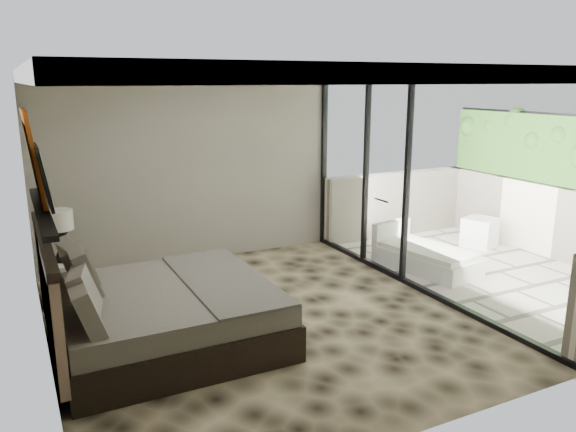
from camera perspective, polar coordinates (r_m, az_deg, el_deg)
name	(u,v)px	position (r m, az deg, el deg)	size (l,w,h in m)	color
floor	(261,320)	(6.58, -2.77, -10.48)	(5.00, 5.00, 0.00)	black
ceiling	(258,70)	(6.01, -3.09, 14.60)	(4.50, 5.00, 0.02)	silver
back_wall	(192,169)	(8.45, -9.75, 4.68)	(4.50, 0.02, 2.80)	gray
left_wall	(37,224)	(5.66, -24.18, -0.74)	(0.02, 5.00, 2.80)	gray
glass_wall	(422,184)	(7.32, 13.45, 3.14)	(0.08, 5.00, 2.80)	white
terrace_slab	(498,275)	(8.70, 20.57, -5.67)	(3.00, 5.00, 0.12)	beige
parapet_far	(566,224)	(9.55, 26.43, -0.75)	(0.30, 5.00, 1.10)	beige
foliage_hedge	(575,152)	(9.36, 27.14, 5.79)	(0.36, 4.60, 1.10)	#367123
picture_ledge	(42,211)	(5.73, -23.73, 0.51)	(0.12, 2.20, 0.05)	black
bed	(157,312)	(6.02, -13.17, -9.48)	(2.23, 2.16, 1.23)	black
nightstand	(61,284)	(7.52, -22.04, -6.38)	(0.48, 0.48, 0.48)	black
table_lamp	(59,229)	(7.35, -22.25, -1.22)	(0.35, 0.35, 0.64)	black
abstract_canvas	(33,157)	(5.93, -24.48, 5.52)	(0.04, 0.90, 0.90)	#B1300F
framed_print	(43,177)	(5.60, -23.60, 3.63)	(0.03, 0.50, 0.60)	black
ottoman	(480,232)	(9.81, 18.89, -1.56)	(0.48, 0.48, 0.48)	white
lounger	(424,256)	(8.45, 13.61, -4.00)	(1.01, 1.61, 0.58)	white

